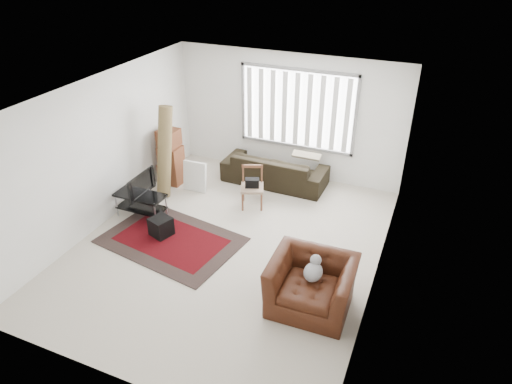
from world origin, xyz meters
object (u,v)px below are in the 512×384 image
at_px(armchair, 312,281).
at_px(sofa, 275,165).
at_px(tv_stand, 141,200).
at_px(moving_boxes, 171,158).
at_px(side_chair, 252,185).

bearing_deg(armchair, sofa, 117.21).
xyz_separation_m(tv_stand, moving_boxes, (-0.20, 1.43, 0.21)).
xyz_separation_m(moving_boxes, side_chair, (1.99, -0.23, -0.11)).
xyz_separation_m(tv_stand, armchair, (3.68, -1.06, 0.10)).
height_order(tv_stand, armchair, armchair).
bearing_deg(tv_stand, armchair, -16.08).
bearing_deg(sofa, moving_boxes, 22.59).
distance_m(side_chair, armchair, 2.94).
bearing_deg(moving_boxes, tv_stand, -82.07).
relative_size(sofa, side_chair, 2.73).
relative_size(side_chair, armchair, 0.67).
bearing_deg(moving_boxes, side_chair, -6.70).
distance_m(sofa, armchair, 3.77).
height_order(sofa, side_chair, sofa).
distance_m(tv_stand, armchair, 3.84).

